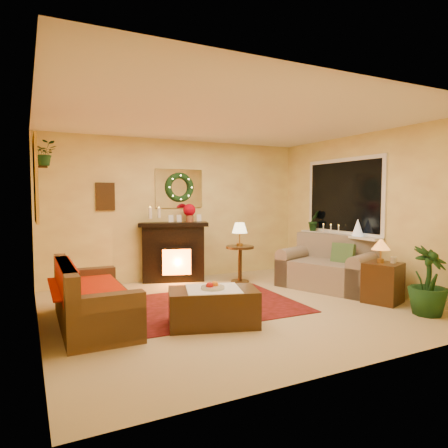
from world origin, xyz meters
name	(u,v)px	position (x,y,z in m)	size (l,w,h in m)	color
floor	(235,307)	(0.00, 0.00, 0.00)	(5.00, 5.00, 0.00)	beige
ceiling	(236,119)	(0.00, 0.00, 2.60)	(5.00, 5.00, 0.00)	white
wall_back	(179,210)	(0.00, 2.25, 1.30)	(5.00, 5.00, 0.00)	#EFD88C
wall_front	(356,225)	(0.00, -2.25, 1.30)	(5.00, 5.00, 0.00)	#EFD88C
wall_left	(36,219)	(-2.50, 0.00, 1.30)	(4.50, 4.50, 0.00)	#EFD88C
wall_right	(368,212)	(2.50, 0.00, 1.30)	(4.50, 4.50, 0.00)	#EFD88C
area_rug	(207,305)	(-0.33, 0.25, 0.01)	(2.54, 1.91, 0.01)	maroon
sofa	(94,290)	(-1.88, 0.09, 0.43)	(0.79, 1.80, 0.77)	#3A2717
red_throw	(85,286)	(-1.96, 0.25, 0.46)	(0.80, 1.31, 0.02)	red
fireplace	(173,251)	(-0.19, 2.04, 0.55)	(1.10, 0.35, 1.01)	black
poinsettia	(189,210)	(0.12, 2.03, 1.30)	(0.23, 0.23, 0.23)	#A90010
mantel_candle_a	(150,213)	(-0.63, 1.98, 1.26)	(0.07, 0.07, 0.20)	silver
mantel_candle_b	(159,213)	(-0.47, 1.98, 1.26)	(0.06, 0.06, 0.18)	beige
mantel_mirror	(179,189)	(0.00, 2.23, 1.70)	(0.92, 0.02, 0.72)	white
wreath	(180,187)	(0.00, 2.19, 1.72)	(0.55, 0.55, 0.11)	#194719
wall_art	(105,197)	(-1.35, 2.23, 1.55)	(0.32, 0.03, 0.48)	#381E11
gold_mirror	(36,180)	(-2.48, 0.30, 1.75)	(0.03, 0.84, 1.00)	gold
hanging_plant	(45,165)	(-2.34, 1.05, 1.97)	(0.33, 0.28, 0.36)	#194719
loveseat	(327,264)	(1.93, 0.31, 0.42)	(0.89, 1.54, 0.89)	tan
window_frame	(344,197)	(2.48, 0.55, 1.55)	(0.03, 1.86, 1.36)	white
window_glass	(343,197)	(2.47, 0.55, 1.55)	(0.02, 1.70, 1.22)	black
window_sill	(338,235)	(2.38, 0.55, 0.87)	(0.22, 1.86, 0.04)	white
mini_tree	(358,227)	(2.34, 0.06, 1.04)	(0.19, 0.19, 0.28)	white
sill_plant	(314,221)	(2.37, 1.22, 1.08)	(0.28, 0.22, 0.50)	#163810
side_table_round	(240,264)	(0.84, 1.39, 0.32)	(0.51, 0.51, 0.66)	black
lamp_cream	(240,234)	(0.85, 1.41, 0.88)	(0.28, 0.28, 0.43)	#FFF1AC
end_table_square	(383,284)	(2.05, -0.75, 0.27)	(0.48, 0.48, 0.58)	#3F2511
lamp_tiffany	(381,252)	(2.03, -0.71, 0.74)	(0.26, 0.26, 0.39)	orange
coffee_table	(213,308)	(-0.61, -0.58, 0.21)	(1.05, 0.58, 0.44)	#482718
fruit_bowl	(213,289)	(-0.62, -0.59, 0.45)	(0.28, 0.28, 0.07)	#B8BAA3
floor_palm	(428,281)	(2.09, -1.45, 0.45)	(1.50, 1.50, 2.69)	#183616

